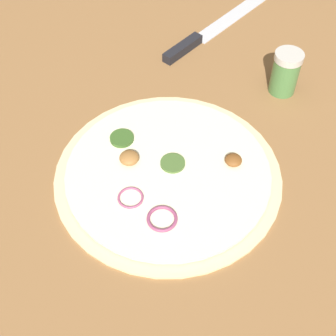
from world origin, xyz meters
The scene contains 4 objects.
ground_plane centered at (0.00, 0.00, 0.00)m, with size 3.00×3.00×0.00m, color olive.
pizza centered at (0.00, 0.00, 0.01)m, with size 0.35×0.35×0.03m.
knife centered at (-0.36, 0.03, 0.01)m, with size 0.28×0.22×0.02m.
spice_jar centered at (-0.21, 0.19, 0.04)m, with size 0.05×0.05×0.08m.
Camera 1 is at (0.45, 0.04, 0.57)m, focal length 50.00 mm.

